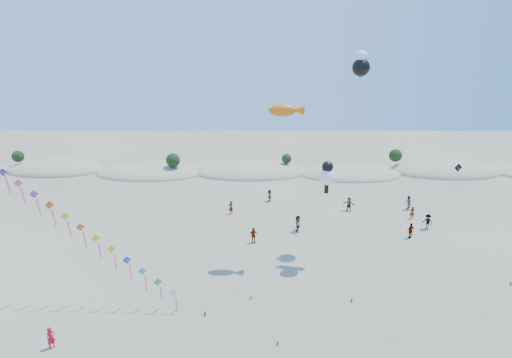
% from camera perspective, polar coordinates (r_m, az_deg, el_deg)
% --- Properties ---
extents(dune_ridge, '(145.30, 11.49, 5.57)m').
position_cam_1_polar(dune_ridge, '(69.48, 0.01, 0.99)').
color(dune_ridge, gray).
rests_on(dune_ridge, ground).
extents(fish_kite, '(3.16, 13.57, 14.89)m').
position_cam_1_polar(fish_kite, '(38.17, 4.08, 9.08)').
color(fish_kite, '#3F2D1E').
rests_on(fish_kite, ground).
extents(cartoon_kite_low, '(7.54, 6.94, 10.04)m').
position_cam_1_polar(cartoon_kite_low, '(38.54, 9.45, 0.56)').
color(cartoon_kite_low, '#3F2D1E').
rests_on(cartoon_kite_low, ground).
extents(cartoon_kite_high, '(3.08, 12.18, 19.35)m').
position_cam_1_polar(cartoon_kite_high, '(42.40, 13.83, 14.47)').
color(cartoon_kite_high, '#3F2D1E').
rests_on(cartoon_kite_high, ground).
extents(dark_kite, '(0.94, 11.89, 7.73)m').
position_cam_1_polar(dark_kite, '(48.54, 26.71, -1.99)').
color(dark_kite, '#3F2D1E').
rests_on(dark_kite, ground).
extents(flyer_foreground, '(0.64, 0.70, 1.61)m').
position_cam_1_polar(flyer_foreground, '(34.02, -25.66, -18.55)').
color(flyer_foreground, '#B20E22').
rests_on(flyer_foreground, ground).
extents(beachgoers, '(23.35, 13.58, 1.88)m').
position_cam_1_polar(beachgoers, '(51.33, 11.32, -4.58)').
color(beachgoers, slate).
rests_on(beachgoers, ground).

